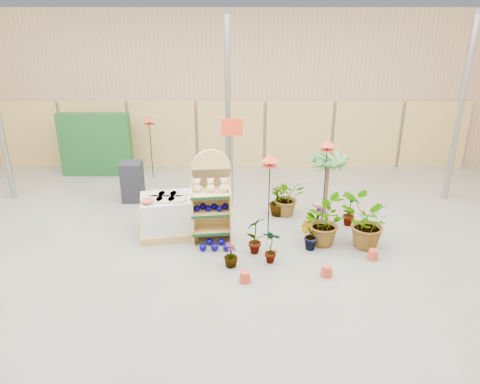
% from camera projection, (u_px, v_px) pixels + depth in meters
% --- Properties ---
extents(room, '(15.20, 12.10, 4.70)m').
position_uv_depth(room, '(224.00, 144.00, 8.70)').
color(room, '#646558').
rests_on(room, ground).
extents(display_shelf, '(0.87, 0.60, 1.94)m').
position_uv_depth(display_shelf, '(211.00, 200.00, 9.62)').
color(display_shelf, tan).
rests_on(display_shelf, ground).
extents(teddy_bears, '(0.71, 0.18, 0.30)m').
position_uv_depth(teddy_bears, '(212.00, 186.00, 9.40)').
color(teddy_bears, beige).
rests_on(teddy_bears, display_shelf).
extents(gazing_balls_shelf, '(0.71, 0.24, 0.14)m').
position_uv_depth(gazing_balls_shelf, '(211.00, 207.00, 9.56)').
color(gazing_balls_shelf, '#05005F').
rests_on(gazing_balls_shelf, display_shelf).
extents(gazing_balls_floor, '(0.63, 0.39, 0.15)m').
position_uv_depth(gazing_balls_floor, '(215.00, 245.00, 9.51)').
color(gazing_balls_floor, '#05005F').
rests_on(gazing_balls_floor, ground).
extents(pallet_stack, '(1.36, 1.21, 0.88)m').
position_uv_depth(pallet_stack, '(168.00, 215.00, 10.00)').
color(pallet_stack, '#AA8B4B').
rests_on(pallet_stack, ground).
extents(charcoal_planters, '(0.50, 0.50, 1.00)m').
position_uv_depth(charcoal_planters, '(132.00, 182.00, 11.63)').
color(charcoal_planters, black).
rests_on(charcoal_planters, ground).
extents(trellis_stock, '(2.00, 0.30, 1.80)m').
position_uv_depth(trellis_stock, '(96.00, 145.00, 13.19)').
color(trellis_stock, '#16471C').
rests_on(trellis_stock, ground).
extents(offer_sign, '(0.50, 0.08, 2.20)m').
position_uv_depth(offer_sign, '(232.00, 145.00, 10.86)').
color(offer_sign, gray).
rests_on(offer_sign, ground).
extents(bird_table_front, '(0.34, 0.34, 1.89)m').
position_uv_depth(bird_table_front, '(270.00, 161.00, 9.21)').
color(bird_table_front, black).
rests_on(bird_table_front, ground).
extents(bird_table_right, '(0.34, 0.34, 1.94)m').
position_uv_depth(bird_table_right, '(328.00, 146.00, 10.01)').
color(bird_table_right, black).
rests_on(bird_table_right, ground).
extents(bird_table_back, '(0.34, 0.34, 1.80)m').
position_uv_depth(bird_table_back, '(149.00, 120.00, 12.65)').
color(bird_table_back, black).
rests_on(bird_table_back, ground).
extents(palm, '(0.70, 0.70, 1.61)m').
position_uv_depth(palm, '(328.00, 161.00, 10.44)').
color(palm, brown).
rests_on(palm, ground).
extents(potted_plant_0, '(0.52, 0.50, 0.82)m').
position_uv_depth(potted_plant_0, '(255.00, 234.00, 9.24)').
color(potted_plant_0, '#3C7D39').
rests_on(potted_plant_0, ground).
extents(potted_plant_2, '(0.81, 0.93, 1.01)m').
position_uv_depth(potted_plant_2, '(322.00, 221.00, 9.57)').
color(potted_plant_2, '#3C7D39').
rests_on(potted_plant_2, ground).
extents(potted_plant_3, '(0.49, 0.49, 0.73)m').
position_uv_depth(potted_plant_3, '(318.00, 220.00, 9.94)').
color(potted_plant_3, '#3C7D39').
rests_on(potted_plant_3, ground).
extents(potted_plant_4, '(0.50, 0.52, 0.82)m').
position_uv_depth(potted_plant_4, '(350.00, 209.00, 10.36)').
color(potted_plant_4, '#3C7D39').
rests_on(potted_plant_4, ground).
extents(potted_plant_6, '(0.91, 0.83, 0.89)m').
position_uv_depth(potted_plant_6, '(287.00, 197.00, 10.89)').
color(potted_plant_6, '#3C7D39').
rests_on(potted_plant_6, ground).
extents(potted_plant_7, '(0.31, 0.31, 0.49)m').
position_uv_depth(potted_plant_7, '(231.00, 255.00, 8.82)').
color(potted_plant_7, '#3C7D39').
rests_on(potted_plant_7, ground).
extents(potted_plant_8, '(0.45, 0.38, 0.72)m').
position_uv_depth(potted_plant_8, '(271.00, 246.00, 8.90)').
color(potted_plant_8, '#3C7D39').
rests_on(potted_plant_8, ground).
extents(potted_plant_9, '(0.39, 0.35, 0.60)m').
position_uv_depth(potted_plant_9, '(309.00, 236.00, 9.41)').
color(potted_plant_9, '#3C7D39').
rests_on(potted_plant_9, ground).
extents(potted_plant_10, '(1.04, 0.92, 1.09)m').
position_uv_depth(potted_plant_10, '(366.00, 223.00, 9.38)').
color(potted_plant_10, '#3C7D39').
rests_on(potted_plant_10, ground).
extents(potted_plant_11, '(0.57, 0.57, 0.72)m').
position_uv_depth(potted_plant_11, '(278.00, 201.00, 10.87)').
color(potted_plant_11, '#3C7D39').
rests_on(potted_plant_11, ground).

